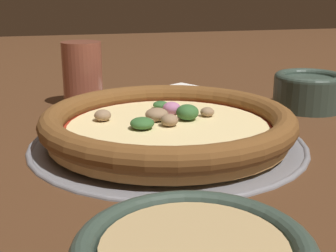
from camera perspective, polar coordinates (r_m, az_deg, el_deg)
ground_plane at (r=0.62m, az=0.00°, el=-2.19°), size 3.00×3.00×0.00m
pizza_tray at (r=0.62m, az=0.00°, el=-1.91°), size 0.36×0.36×0.01m
pizza at (r=0.61m, az=-0.01°, el=0.27°), size 0.33×0.33×0.04m
bowl_far at (r=0.82m, az=16.76°, el=4.25°), size 0.12×0.12×0.06m
drinking_cup at (r=0.82m, az=-10.38°, el=6.24°), size 0.07×0.07×0.11m
napkin at (r=0.90m, az=0.30°, el=4.16°), size 0.19×0.17×0.01m
fork at (r=0.89m, az=-0.50°, el=3.89°), size 0.16×0.10×0.00m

